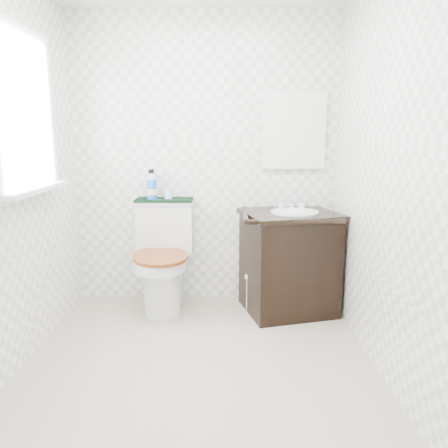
{
  "coord_description": "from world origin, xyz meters",
  "views": [
    {
      "loc": [
        0.17,
        -2.48,
        1.42
      ],
      "look_at": [
        0.16,
        0.75,
        0.76
      ],
      "focal_mm": 35.0,
      "sensor_mm": 36.0,
      "label": 1
    }
  ],
  "objects_px": {
    "toilet": "(164,263)",
    "mouthwash_bottle": "(152,185)",
    "cup": "(168,194)",
    "vanity": "(289,259)",
    "trash_bin": "(260,291)"
  },
  "relations": [
    {
      "from": "trash_bin",
      "to": "mouthwash_bottle",
      "type": "relative_size",
      "value": 1.3
    },
    {
      "from": "mouthwash_bottle",
      "to": "cup",
      "type": "distance_m",
      "value": 0.15
    },
    {
      "from": "cup",
      "to": "vanity",
      "type": "bearing_deg",
      "value": -11.17
    },
    {
      "from": "vanity",
      "to": "cup",
      "type": "xyz_separation_m",
      "value": [
        -0.99,
        0.19,
        0.51
      ]
    },
    {
      "from": "toilet",
      "to": "vanity",
      "type": "distance_m",
      "value": 1.02
    },
    {
      "from": "mouthwash_bottle",
      "to": "cup",
      "type": "relative_size",
      "value": 3.05
    },
    {
      "from": "vanity",
      "to": "trash_bin",
      "type": "bearing_deg",
      "value": 176.08
    },
    {
      "from": "toilet",
      "to": "trash_bin",
      "type": "bearing_deg",
      "value": -3.21
    },
    {
      "from": "toilet",
      "to": "cup",
      "type": "xyz_separation_m",
      "value": [
        0.03,
        0.13,
        0.56
      ]
    },
    {
      "from": "toilet",
      "to": "mouthwash_bottle",
      "type": "relative_size",
      "value": 3.65
    },
    {
      "from": "mouthwash_bottle",
      "to": "toilet",
      "type": "bearing_deg",
      "value": -50.63
    },
    {
      "from": "toilet",
      "to": "cup",
      "type": "distance_m",
      "value": 0.57
    },
    {
      "from": "toilet",
      "to": "cup",
      "type": "bearing_deg",
      "value": 76.49
    },
    {
      "from": "vanity",
      "to": "trash_bin",
      "type": "height_order",
      "value": "vanity"
    },
    {
      "from": "toilet",
      "to": "vanity",
      "type": "height_order",
      "value": "vanity"
    }
  ]
}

